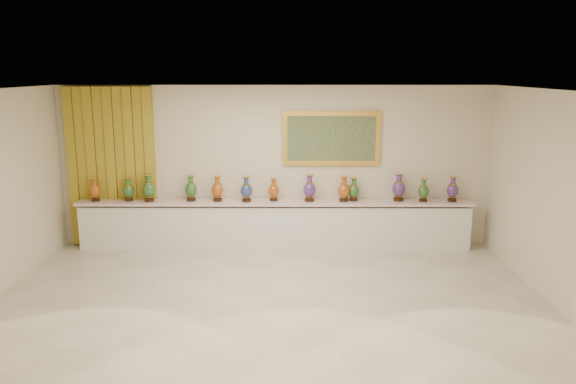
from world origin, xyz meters
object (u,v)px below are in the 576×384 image
counter (275,225)px  vase_0 (95,191)px  vase_2 (149,189)px  vase_1 (128,190)px

counter → vase_0: (-3.30, -0.04, 0.66)m
counter → vase_2: size_ratio=14.61×
vase_0 → vase_1: (0.61, 0.03, -0.00)m
vase_0 → vase_1: vase_0 is taller
vase_1 → vase_0: bearing=-177.3°
vase_0 → vase_2: (1.00, -0.00, 0.03)m
vase_1 → counter: bearing=0.3°
vase_2 → counter: bearing=1.1°
vase_0 → vase_2: size_ratio=0.88×
vase_0 → vase_1: bearing=2.7°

